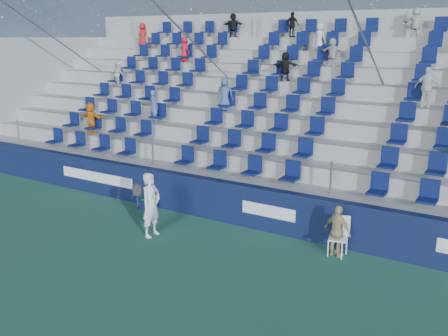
# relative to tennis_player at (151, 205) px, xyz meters

# --- Properties ---
(ground) EXTENTS (70.00, 70.00, 0.00)m
(ground) POSITION_rel_tennis_player_xyz_m (1.07, -1.15, -0.88)
(ground) COLOR #2B644B
(ground) RESTS_ON ground
(sponsor_wall) EXTENTS (24.00, 0.32, 1.20)m
(sponsor_wall) POSITION_rel_tennis_player_xyz_m (1.07, 2.00, -0.28)
(sponsor_wall) COLOR #10193E
(sponsor_wall) RESTS_ON ground
(grandstand) EXTENTS (24.00, 8.17, 6.63)m
(grandstand) POSITION_rel_tennis_player_xyz_m (1.07, 7.09, 1.26)
(grandstand) COLOR #A1A19C
(grandstand) RESTS_ON ground
(tennis_player) EXTENTS (0.69, 0.66, 1.75)m
(tennis_player) POSITION_rel_tennis_player_xyz_m (0.00, 0.00, 0.00)
(tennis_player) COLOR silver
(tennis_player) RESTS_ON ground
(line_judge_chair) EXTENTS (0.52, 0.54, 0.99)m
(line_judge_chair) POSITION_rel_tennis_player_xyz_m (4.70, 1.51, -0.32)
(line_judge_chair) COLOR white
(line_judge_chair) RESTS_ON ground
(line_judge) EXTENTS (0.82, 0.55, 1.30)m
(line_judge) POSITION_rel_tennis_player_xyz_m (4.70, 1.35, -0.23)
(line_judge) COLOR tan
(line_judge) RESTS_ON ground
(ball_bin) EXTENTS (0.53, 0.35, 0.30)m
(ball_bin) POSITION_rel_tennis_player_xyz_m (-1.50, 1.60, -0.72)
(ball_bin) COLOR #0E1435
(ball_bin) RESTS_ON ground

